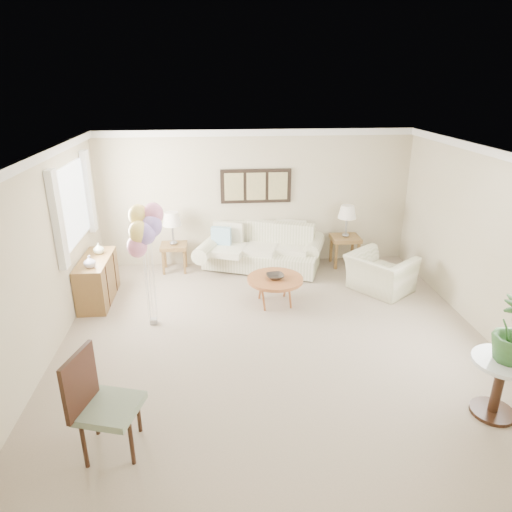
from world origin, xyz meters
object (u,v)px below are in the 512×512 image
at_px(sofa, 261,251).
at_px(balloon_cluster, 144,228).
at_px(accent_chair, 100,401).
at_px(coffee_table, 275,280).
at_px(armchair, 380,273).

xyz_separation_m(sofa, balloon_cluster, (-1.85, -2.08, 1.18)).
bearing_deg(sofa, accent_chair, -114.07).
bearing_deg(balloon_cluster, accent_chair, -94.06).
xyz_separation_m(coffee_table, armchair, (1.88, 0.33, -0.10)).
bearing_deg(sofa, coffee_table, -87.55).
height_order(sofa, coffee_table, sofa).
distance_m(armchair, balloon_cluster, 4.07).
relative_size(armchair, accent_chair, 0.90).
bearing_deg(accent_chair, balloon_cluster, 85.94).
distance_m(coffee_table, accent_chair, 3.65).
distance_m(accent_chair, balloon_cluster, 2.63).
relative_size(coffee_table, armchair, 0.91).
xyz_separation_m(accent_chair, balloon_cluster, (0.17, 2.45, 0.95)).
relative_size(sofa, accent_chair, 2.38).
xyz_separation_m(armchair, balloon_cluster, (-3.79, -0.87, 1.20)).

